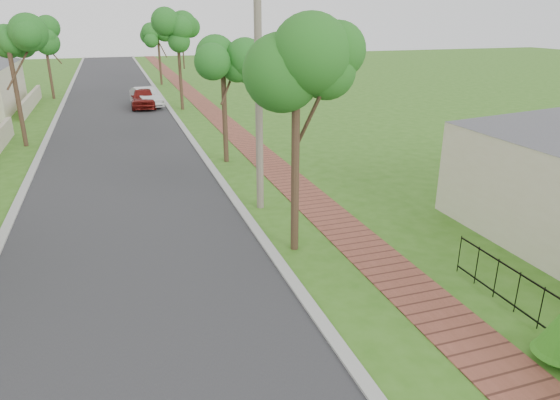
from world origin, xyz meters
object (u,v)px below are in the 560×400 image
parked_car_red (144,98)px  parked_car_white (146,97)px  near_tree (296,84)px  utility_pole (259,94)px

parked_car_red → parked_car_white: size_ratio=1.01×
near_tree → utility_pole: utility_pole is taller
near_tree → utility_pole: size_ratio=0.75×
parked_car_white → near_tree: 25.65m
parked_car_red → parked_car_white: 0.37m
parked_car_red → utility_pole: (2.34, -21.54, 3.17)m
parked_car_red → utility_pole: 21.90m
parked_car_red → near_tree: bearing=-80.2°
parked_car_red → parked_car_white: (0.20, 0.31, -0.03)m
near_tree → parked_car_red: bearing=95.4°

